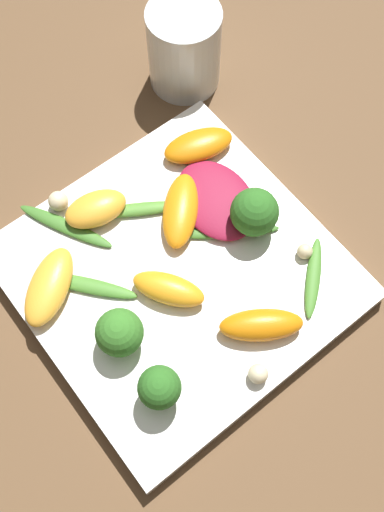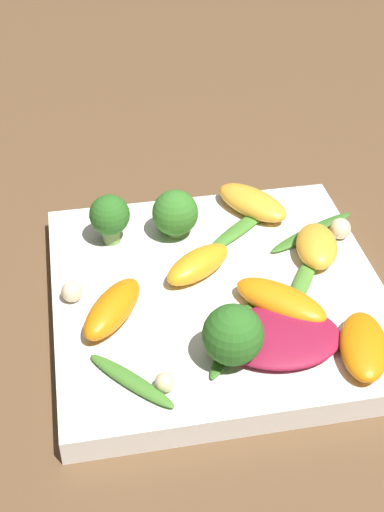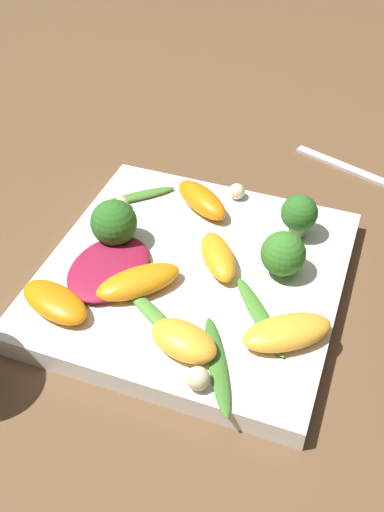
# 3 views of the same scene
# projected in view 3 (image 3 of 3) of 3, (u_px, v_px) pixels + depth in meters

# --- Properties ---
(ground_plane) EXTENTS (2.40, 2.40, 0.00)m
(ground_plane) POSITION_uv_depth(u_px,v_px,m) (193.00, 285.00, 0.54)
(ground_plane) COLOR brown
(plate) EXTENTS (0.26, 0.26, 0.02)m
(plate) POSITION_uv_depth(u_px,v_px,m) (193.00, 277.00, 0.54)
(plate) COLOR white
(plate) RESTS_ON ground_plane
(radicchio_leaf_0) EXTENTS (0.07, 0.09, 0.01)m
(radicchio_leaf_0) POSITION_uv_depth(u_px,v_px,m) (109.00, 268.00, 0.52)
(radicchio_leaf_0) COLOR maroon
(radicchio_leaf_0) RESTS_ON plate
(orange_segment_0) EXTENTS (0.08, 0.07, 0.02)m
(orange_segment_0) POSITION_uv_depth(u_px,v_px,m) (287.00, 332.00, 0.46)
(orange_segment_0) COLOR #FCAD33
(orange_segment_0) RESTS_ON plate
(orange_segment_1) EXTENTS (0.07, 0.05, 0.02)m
(orange_segment_1) POSITION_uv_depth(u_px,v_px,m) (55.00, 302.00, 0.49)
(orange_segment_1) COLOR orange
(orange_segment_1) RESTS_ON plate
(orange_segment_2) EXTENTS (0.06, 0.07, 0.02)m
(orange_segment_2) POSITION_uv_depth(u_px,v_px,m) (218.00, 257.00, 0.53)
(orange_segment_2) COLOR orange
(orange_segment_2) RESTS_ON plate
(orange_segment_3) EXTENTS (0.07, 0.06, 0.02)m
(orange_segment_3) POSITION_uv_depth(u_px,v_px,m) (202.00, 200.00, 0.58)
(orange_segment_3) COLOR orange
(orange_segment_3) RESTS_ON plate
(orange_segment_4) EXTENTS (0.07, 0.07, 0.02)m
(orange_segment_4) POSITION_uv_depth(u_px,v_px,m) (138.00, 282.00, 0.50)
(orange_segment_4) COLOR orange
(orange_segment_4) RESTS_ON plate
(orange_segment_5) EXTENTS (0.06, 0.05, 0.02)m
(orange_segment_5) POSITION_uv_depth(u_px,v_px,m) (184.00, 341.00, 0.45)
(orange_segment_5) COLOR #FCAD33
(orange_segment_5) RESTS_ON plate
(broccoli_floret_0) EXTENTS (0.03, 0.03, 0.04)m
(broccoli_floret_0) POSITION_uv_depth(u_px,v_px,m) (299.00, 214.00, 0.54)
(broccoli_floret_0) COLOR #7A9E51
(broccoli_floret_0) RESTS_ON plate
(broccoli_floret_1) EXTENTS (0.04, 0.04, 0.05)m
(broccoli_floret_1) POSITION_uv_depth(u_px,v_px,m) (114.00, 223.00, 0.54)
(broccoli_floret_1) COLOR #84AD5B
(broccoli_floret_1) RESTS_ON plate
(broccoli_floret_2) EXTENTS (0.04, 0.04, 0.04)m
(broccoli_floret_2) POSITION_uv_depth(u_px,v_px,m) (283.00, 254.00, 0.51)
(broccoli_floret_2) COLOR #84AD5B
(broccoli_floret_2) RESTS_ON plate
(arugula_sprig_0) EXTENTS (0.06, 0.06, 0.01)m
(arugula_sprig_0) POSITION_uv_depth(u_px,v_px,m) (139.00, 196.00, 0.60)
(arugula_sprig_0) COLOR #47842D
(arugula_sprig_0) RESTS_ON plate
(arugula_sprig_1) EXTENTS (0.08, 0.06, 0.01)m
(arugula_sprig_1) POSITION_uv_depth(u_px,v_px,m) (135.00, 250.00, 0.54)
(arugula_sprig_1) COLOR #3D7528
(arugula_sprig_1) RESTS_ON plate
(arugula_sprig_2) EXTENTS (0.05, 0.09, 0.01)m
(arugula_sprig_2) POSITION_uv_depth(u_px,v_px,m) (217.00, 364.00, 0.45)
(arugula_sprig_2) COLOR #3D7528
(arugula_sprig_2) RESTS_ON plate
(arugula_sprig_3) EXTENTS (0.08, 0.06, 0.01)m
(arugula_sprig_3) POSITION_uv_depth(u_px,v_px,m) (156.00, 317.00, 0.48)
(arugula_sprig_3) COLOR #518E33
(arugula_sprig_3) RESTS_ON plate
(arugula_sprig_4) EXTENTS (0.07, 0.08, 0.01)m
(arugula_sprig_4) POSITION_uv_depth(u_px,v_px,m) (260.00, 315.00, 0.48)
(arugula_sprig_4) COLOR #47842D
(arugula_sprig_4) RESTS_ON plate
(macadamia_nut_0) EXTENTS (0.02, 0.02, 0.02)m
(macadamia_nut_0) POSITION_uv_depth(u_px,v_px,m) (237.00, 191.00, 0.60)
(macadamia_nut_0) COLOR beige
(macadamia_nut_0) RESTS_ON plate
(macadamia_nut_1) EXTENTS (0.02, 0.02, 0.02)m
(macadamia_nut_1) POSITION_uv_depth(u_px,v_px,m) (198.00, 379.00, 0.43)
(macadamia_nut_1) COLOR beige
(macadamia_nut_1) RESTS_ON plate
(macadamia_nut_2) EXTENTS (0.01, 0.01, 0.01)m
(macadamia_nut_2) POSITION_uv_depth(u_px,v_px,m) (122.00, 203.00, 0.59)
(macadamia_nut_2) COLOR beige
(macadamia_nut_2) RESTS_ON plate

